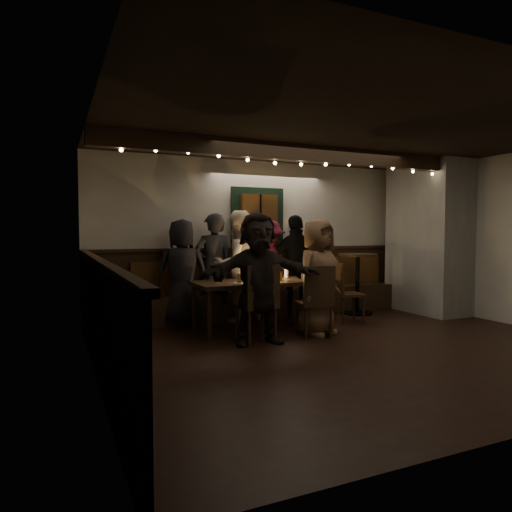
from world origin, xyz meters
name	(u,v)px	position (x,y,z in m)	size (l,w,h in m)	color
room	(356,253)	(1.07, 1.42, 1.07)	(6.02, 5.01, 2.62)	black
dining_table	(262,285)	(-0.60, 1.40, 0.64)	(1.97, 0.84, 0.85)	black
chair_near_left	(259,299)	(-0.99, 0.63, 0.56)	(0.48, 0.48, 1.00)	black
chair_near_right	(316,297)	(-0.18, 0.59, 0.54)	(0.50, 0.50, 0.96)	black
chair_end	(344,289)	(0.77, 1.33, 0.52)	(0.49, 0.49, 0.93)	black
high_top	(358,276)	(1.42, 1.85, 0.65)	(0.65, 0.65, 1.03)	black
person_a	(182,273)	(-1.59, 2.09, 0.80)	(0.78, 0.51, 1.60)	black
person_b	(214,268)	(-1.09, 2.12, 0.85)	(0.62, 0.41, 1.70)	#2C2C2F
person_c	(237,266)	(-0.71, 2.09, 0.87)	(0.85, 0.66, 1.74)	#F4E2CE
person_d	(267,269)	(-0.15, 2.17, 0.81)	(1.04, 0.60, 1.61)	#430B1A
person_e	(297,266)	(0.33, 2.04, 0.84)	(0.99, 0.41, 1.69)	black
person_f	(258,278)	(-1.02, 0.61, 0.83)	(1.54, 0.49, 1.66)	black
person_g	(318,277)	(-0.06, 0.74, 0.79)	(0.77, 0.50, 1.58)	brown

